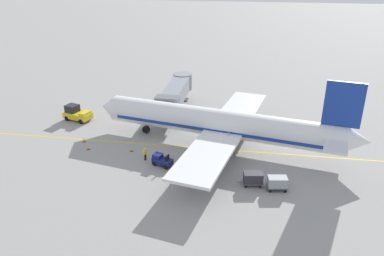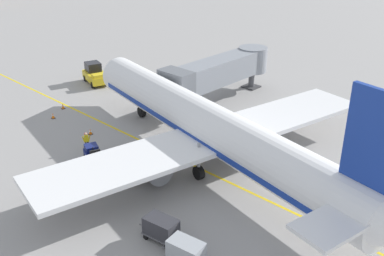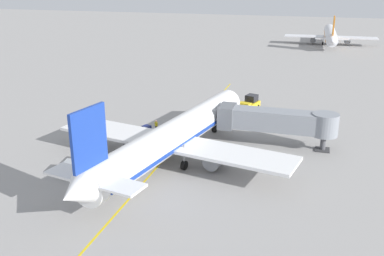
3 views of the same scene
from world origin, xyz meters
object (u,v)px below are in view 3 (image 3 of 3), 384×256
Objects in this scene: pushback_tractor at (249,104)px; safety_cone_nose_left at (175,125)px; baggage_cart_second_in_train at (69,167)px; ground_crew_loader at (133,142)px; distant_taxiing_airliner at (331,35)px; jet_bridge at (277,121)px; parked_airliner at (174,136)px; baggage_tug_lead at (144,132)px; safety_cone_nose_right at (199,112)px; ground_crew_marshaller at (156,125)px; safety_cone_wing_tip at (184,114)px; baggage_cart_front at (85,159)px; ground_crew_wing_walker at (155,144)px.

pushback_tractor is 14.89m from safety_cone_nose_left.
baggage_cart_second_in_train is at bearing -108.67° from safety_cone_nose_left.
pushback_tractor is 24.24m from ground_crew_loader.
pushback_tractor is 0.14× the size of distant_taxiing_airliner.
safety_cone_nose_left is at bearing -127.60° from pushback_tractor.
jet_bridge is 25.91× the size of safety_cone_nose_left.
parked_airliner is 7.65× the size of pushback_tractor.
pushback_tractor is 20.59m from baggage_tug_lead.
safety_cone_nose_left is at bearing -102.60° from safety_cone_nose_right.
parked_airliner is at bearing -102.82° from pushback_tractor.
safety_cone_nose_left is at bearing 58.21° from baggage_tug_lead.
ground_crew_marshaller is (4.28, 16.23, 0.00)m from baggage_cart_second_in_train.
safety_cone_nose_right is (4.68, 12.30, -0.42)m from baggage_tug_lead.
safety_cone_wing_tip is at bearing 76.54° from baggage_cart_second_in_train.
pushback_tractor is at bearing 30.45° from safety_cone_nose_right.
pushback_tractor is 34.15m from baggage_cart_second_in_train.
safety_cone_wing_tip is at bearing -148.24° from pushback_tractor.
parked_airliner is 21.97× the size of ground_crew_marshaller.
pushback_tractor reaches higher than baggage_cart_front.
baggage_cart_second_in_train is at bearing -143.76° from jet_bridge.
ground_crew_loader is (3.28, 6.57, 0.00)m from baggage_cart_front.
ground_crew_loader is 7.03m from ground_crew_marshaller.
parked_airliner is at bearing -72.01° from safety_cone_nose_left.
baggage_cart_front is at bearing -104.88° from distant_taxiing_airliner.
parked_airliner is 7.00m from ground_crew_loader.
parked_airliner is 1.05× the size of distant_taxiing_airliner.
pushback_tractor reaches higher than baggage_tug_lead.
baggage_tug_lead is (-17.99, -1.77, -2.74)m from jet_bridge.
distant_taxiing_airliner is (28.76, 109.03, 2.08)m from baggage_cart_second_in_train.
safety_cone_wing_tip is (5.89, 24.61, -0.66)m from baggage_cart_second_in_train.
safety_cone_nose_right is (1.66, 7.42, 0.00)m from safety_cone_nose_left.
ground_crew_wing_walker is at bearing 47.66° from baggage_cart_front.
safety_cone_nose_left is at bearing 107.99° from parked_airliner.
parked_airliner reaches higher than ground_crew_loader.
baggage_cart_second_in_train is 25.31m from safety_cone_wing_tip.
safety_cone_nose_left is at bearing 92.47° from ground_crew_wing_walker.
safety_cone_nose_right is (7.98, 26.13, -0.66)m from baggage_cart_second_in_train.
ground_crew_wing_walker is 2.95m from ground_crew_loader.
safety_cone_nose_left is (2.54, 9.49, -0.66)m from ground_crew_loader.
jet_bridge reaches higher than ground_crew_loader.
distant_taxiing_airliner is at bearing 85.43° from jet_bridge.
baggage_cart_second_in_train is 0.08× the size of distant_taxiing_airliner.
safety_cone_nose_right is at bearing 76.05° from ground_crew_loader.
safety_cone_nose_left and safety_cone_wing_tip have the same top height.
pushback_tractor reaches higher than safety_cone_nose_right.
parked_airliner reaches higher than safety_cone_wing_tip.
pushback_tractor reaches higher than ground_crew_wing_walker.
safety_cone_nose_right is (7.49, 23.48, -0.66)m from baggage_cart_front.
safety_cone_wing_tip is at bearing 94.16° from safety_cone_nose_left.
parked_airliner is at bearing -83.69° from safety_cone_nose_right.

